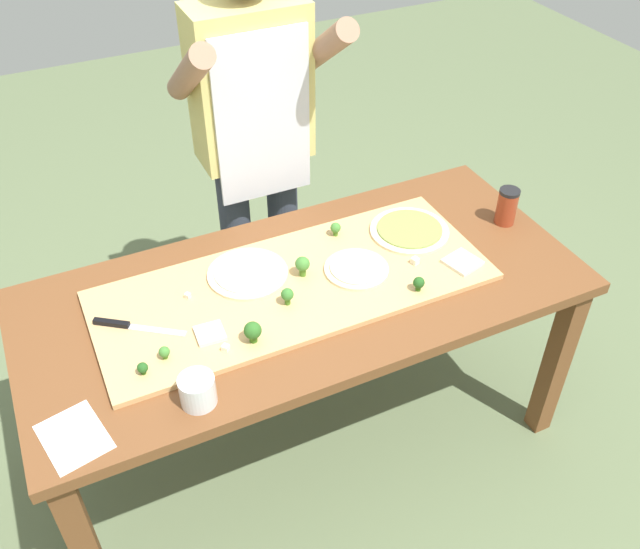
{
  "coord_description": "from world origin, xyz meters",
  "views": [
    {
      "loc": [
        -0.66,
        -1.52,
        2.19
      ],
      "look_at": [
        0.05,
        -0.02,
        0.8
      ],
      "focal_mm": 38.75,
      "sensor_mm": 36.0,
      "label": 1
    }
  ],
  "objects_px": {
    "broccoli_floret_back_right": "(287,295)",
    "cook_center": "(254,132)",
    "flour_cup": "(198,392)",
    "recipe_note": "(74,437)",
    "prep_table": "(305,309)",
    "broccoli_floret_front_right": "(419,283)",
    "pizza_slice_near_left": "(462,262)",
    "cheese_crumble_a": "(226,348)",
    "pizza_whole_pesto_green": "(409,230)",
    "pizza_whole_white_garlic": "(248,273)",
    "sauce_jar": "(507,206)",
    "chefs_knife": "(126,325)",
    "cheese_crumble_b": "(415,261)",
    "broccoli_floret_front_mid": "(143,368)",
    "pizza_whole_cheese_artichoke": "(356,269)",
    "broccoli_floret_center_left": "(303,265)",
    "cheese_crumble_c": "(188,296)",
    "broccoli_floret_center_right": "(336,228)",
    "broccoli_floret_back_mid": "(253,331)",
    "broccoli_floret_back_left": "(164,352)",
    "pizza_slice_near_right": "(210,333)"
  },
  "relations": [
    {
      "from": "pizza_slice_near_left",
      "to": "broccoli_floret_back_right",
      "type": "height_order",
      "value": "broccoli_floret_back_right"
    },
    {
      "from": "cheese_crumble_a",
      "to": "prep_table",
      "type": "bearing_deg",
      "value": 28.2
    },
    {
      "from": "pizza_whole_white_garlic",
      "to": "cheese_crumble_b",
      "type": "relative_size",
      "value": 11.86
    },
    {
      "from": "sauce_jar",
      "to": "recipe_note",
      "type": "xyz_separation_m",
      "value": [
        -1.56,
        -0.3,
        -0.07
      ]
    },
    {
      "from": "prep_table",
      "to": "broccoli_floret_back_right",
      "type": "distance_m",
      "value": 0.18
    },
    {
      "from": "broccoli_floret_back_left",
      "to": "prep_table",
      "type": "bearing_deg",
      "value": 14.86
    },
    {
      "from": "broccoli_floret_front_right",
      "to": "cheese_crumble_c",
      "type": "bearing_deg",
      "value": 157.46
    },
    {
      "from": "pizza_whole_pesto_green",
      "to": "cheese_crumble_c",
      "type": "bearing_deg",
      "value": -179.87
    },
    {
      "from": "pizza_whole_white_garlic",
      "to": "broccoli_floret_back_right",
      "type": "height_order",
      "value": "broccoli_floret_back_right"
    },
    {
      "from": "pizza_whole_cheese_artichoke",
      "to": "cook_center",
      "type": "xyz_separation_m",
      "value": [
        -0.1,
        0.61,
        0.22
      ]
    },
    {
      "from": "pizza_whole_pesto_green",
      "to": "recipe_note",
      "type": "bearing_deg",
      "value": -162.99
    },
    {
      "from": "broccoli_floret_front_right",
      "to": "cheese_crumble_a",
      "type": "height_order",
      "value": "broccoli_floret_front_right"
    },
    {
      "from": "cheese_crumble_c",
      "to": "sauce_jar",
      "type": "relative_size",
      "value": 0.12
    },
    {
      "from": "pizza_whole_pesto_green",
      "to": "broccoli_floret_center_left",
      "type": "bearing_deg",
      "value": -172.74
    },
    {
      "from": "cheese_crumble_b",
      "to": "flour_cup",
      "type": "xyz_separation_m",
      "value": [
        -0.81,
        -0.24,
        0.01
      ]
    },
    {
      "from": "broccoli_floret_center_left",
      "to": "broccoli_floret_center_right",
      "type": "bearing_deg",
      "value": 37.72
    },
    {
      "from": "pizza_slice_near_left",
      "to": "cheese_crumble_a",
      "type": "xyz_separation_m",
      "value": [
        -0.83,
        -0.04,
        0.0
      ]
    },
    {
      "from": "flour_cup",
      "to": "recipe_note",
      "type": "xyz_separation_m",
      "value": [
        -0.32,
        0.03,
        -0.04
      ]
    },
    {
      "from": "broccoli_floret_back_left",
      "to": "broccoli_floret_center_right",
      "type": "bearing_deg",
      "value": 24.45
    },
    {
      "from": "broccoli_floret_front_mid",
      "to": "pizza_whole_cheese_artichoke",
      "type": "bearing_deg",
      "value": 11.06
    },
    {
      "from": "recipe_note",
      "to": "cheese_crumble_b",
      "type": "bearing_deg",
      "value": 10.59
    },
    {
      "from": "flour_cup",
      "to": "recipe_note",
      "type": "bearing_deg",
      "value": 175.54
    },
    {
      "from": "broccoli_floret_center_left",
      "to": "broccoli_floret_back_left",
      "type": "distance_m",
      "value": 0.52
    },
    {
      "from": "broccoli_floret_back_mid",
      "to": "cheese_crumble_b",
      "type": "xyz_separation_m",
      "value": [
        0.6,
        0.11,
        -0.03
      ]
    },
    {
      "from": "pizza_slice_near_right",
      "to": "broccoli_floret_front_mid",
      "type": "xyz_separation_m",
      "value": [
        -0.21,
        -0.06,
        0.02
      ]
    },
    {
      "from": "broccoli_floret_back_right",
      "to": "cook_center",
      "type": "xyz_separation_m",
      "value": [
        0.16,
        0.66,
        0.19
      ]
    },
    {
      "from": "prep_table",
      "to": "cook_center",
      "type": "xyz_separation_m",
      "value": [
        0.07,
        0.59,
        0.34
      ]
    },
    {
      "from": "broccoli_floret_back_left",
      "to": "cheese_crumble_b",
      "type": "xyz_separation_m",
      "value": [
        0.85,
        0.06,
        -0.01
      ]
    },
    {
      "from": "broccoli_floret_center_left",
      "to": "prep_table",
      "type": "bearing_deg",
      "value": -107.3
    },
    {
      "from": "pizza_whole_cheese_artichoke",
      "to": "broccoli_floret_front_right",
      "type": "distance_m",
      "value": 0.21
    },
    {
      "from": "broccoli_floret_back_right",
      "to": "broccoli_floret_center_right",
      "type": "xyz_separation_m",
      "value": [
        0.29,
        0.25,
        -0.01
      ]
    },
    {
      "from": "pizza_whole_white_garlic",
      "to": "flour_cup",
      "type": "distance_m",
      "value": 0.51
    },
    {
      "from": "chefs_knife",
      "to": "broccoli_floret_front_right",
      "type": "height_order",
      "value": "broccoli_floret_front_right"
    },
    {
      "from": "pizza_whole_pesto_green",
      "to": "cook_center",
      "type": "distance_m",
      "value": 0.66
    },
    {
      "from": "broccoli_floret_center_left",
      "to": "broccoli_floret_back_mid",
      "type": "relative_size",
      "value": 1.03
    },
    {
      "from": "cheese_crumble_a",
      "to": "flour_cup",
      "type": "distance_m",
      "value": 0.18
    },
    {
      "from": "broccoli_floret_back_mid",
      "to": "cheese_crumble_a",
      "type": "distance_m",
      "value": 0.09
    },
    {
      "from": "pizza_slice_near_right",
      "to": "broccoli_floret_center_left",
      "type": "height_order",
      "value": "broccoli_floret_center_left"
    },
    {
      "from": "chefs_knife",
      "to": "broccoli_floret_front_right",
      "type": "xyz_separation_m",
      "value": [
        0.86,
        -0.23,
        0.02
      ]
    },
    {
      "from": "broccoli_floret_center_left",
      "to": "recipe_note",
      "type": "relative_size",
      "value": 0.37
    },
    {
      "from": "pizza_slice_near_right",
      "to": "flour_cup",
      "type": "distance_m",
      "value": 0.23
    },
    {
      "from": "flour_cup",
      "to": "cook_center",
      "type": "xyz_separation_m",
      "value": [
        0.52,
        0.89,
        0.21
      ]
    },
    {
      "from": "prep_table",
      "to": "flour_cup",
      "type": "distance_m",
      "value": 0.55
    },
    {
      "from": "cheese_crumble_a",
      "to": "cheese_crumble_c",
      "type": "xyz_separation_m",
      "value": [
        -0.03,
        0.26,
        -0.0
      ]
    },
    {
      "from": "cheese_crumble_c",
      "to": "sauce_jar",
      "type": "xyz_separation_m",
      "value": [
        1.14,
        -0.07,
        0.04
      ]
    },
    {
      "from": "recipe_note",
      "to": "broccoli_floret_front_mid",
      "type": "bearing_deg",
      "value": 29.19
    },
    {
      "from": "chefs_knife",
      "to": "broccoli_floret_center_left",
      "type": "height_order",
      "value": "broccoli_floret_center_left"
    },
    {
      "from": "prep_table",
      "to": "broccoli_floret_front_right",
      "type": "xyz_separation_m",
      "value": [
        0.31,
        -0.18,
        0.14
      ]
    },
    {
      "from": "broccoli_floret_back_right",
      "to": "flour_cup",
      "type": "height_order",
      "value": "flour_cup"
    },
    {
      "from": "pizza_whole_white_garlic",
      "to": "recipe_note",
      "type": "distance_m",
      "value": 0.73
    }
  ]
}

